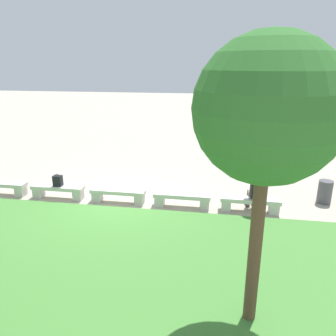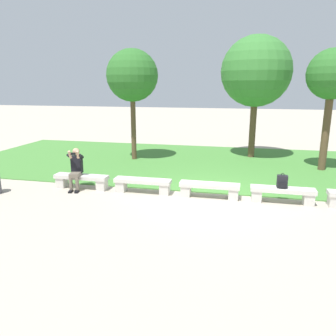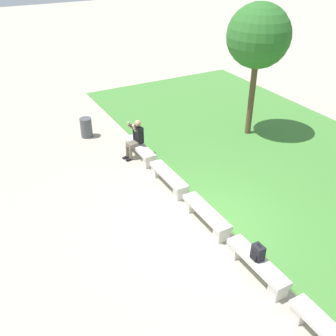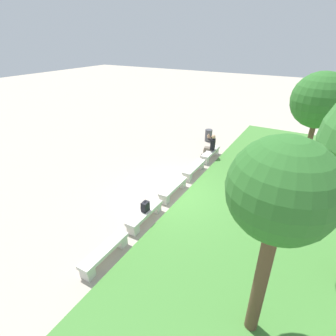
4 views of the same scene
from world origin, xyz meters
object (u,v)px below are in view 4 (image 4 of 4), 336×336
Objects in this scene: bench_end at (105,252)px; person_photographer at (211,145)px; tree_right_background at (320,101)px; backpack at (145,207)px; bench_far at (145,215)px; bench_main at (210,153)px; bench_near at (194,169)px; bench_mid at (173,188)px; trash_bin at (208,135)px; tree_left_background at (281,194)px.

person_photographer is (-8.42, -0.08, 0.44)m from bench_end.
tree_right_background is (0.43, 4.54, 2.92)m from person_photographer.
backpack is at bearing -179.99° from bench_end.
bench_far is at bearing -37.07° from tree_right_background.
bench_main is at bearing -93.95° from tree_right_background.
tree_right_background reaches higher than bench_far.
person_photographer is 3.08× the size of backpack.
backpack is (-0.03, -0.00, 0.33)m from bench_far.
bench_far is 2.07m from bench_end.
bench_end is (2.07, 0.00, 0.00)m from bench_far.
bench_main is 2.07m from bench_near.
bench_end is (6.22, 0.00, 0.00)m from bench_near.
backpack is at bearing -0.00° from bench_main.
backpack is at bearing -0.01° from bench_mid.
person_photographer is 1.76× the size of trash_bin.
bench_near and bench_far have the same top height.
bench_mid and bench_end have the same top height.
bench_end is 0.37× the size of tree_right_background.
bench_main is 1.35× the size of person_photographer.
bench_mid is 1.00× the size of bench_end.
tree_left_background reaches higher than trash_bin.
bench_far is 6.37m from person_photographer.
bench_near is 6.22m from bench_end.
bench_end is at bearing 0.00° from bench_far.
bench_near is 4.15m from bench_far.
tree_right_background is (-3.84, 4.47, 3.36)m from bench_mid.
trash_bin is at bearing -166.30° from bench_near.
trash_bin is (-6.56, -1.09, 0.08)m from bench_mid.
bench_mid is 2.07m from backpack.
backpack is 8.67m from trash_bin.
backpack reaches higher than bench_end.
bench_near is at bearing -68.43° from tree_right_background.
bench_end is 8.44m from person_photographer.
bench_main is 1.00× the size of bench_far.
bench_near is 1.00× the size of bench_far.
bench_far and bench_end have the same top height.
tree_left_background is at bearing -1.62° from tree_right_background.
backpack is (6.32, 0.08, -0.11)m from person_photographer.
bench_main is 0.37× the size of tree_right_background.
trash_bin is (-2.29, -1.02, -0.36)m from person_photographer.
trash_bin reaches higher than bench_mid.
trash_bin is (-10.58, -5.34, -3.22)m from tree_left_background.
person_photographer is 5.42m from tree_right_background.
tree_left_background is (1.97, 4.25, 2.97)m from backpack.
tree_left_background is (8.16, 4.25, 3.30)m from bench_main.
person_photographer is 0.29× the size of tree_left_background.
bench_end is 4.15× the size of backpack.
trash_bin is at bearing -172.78° from bench_far.
bench_main is at bearing 180.00° from bench_near.
tree_right_background reaches higher than bench_main.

